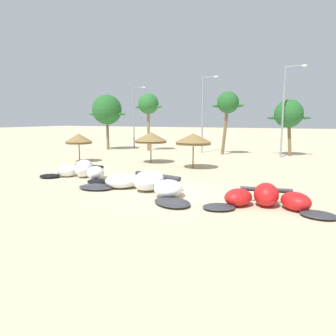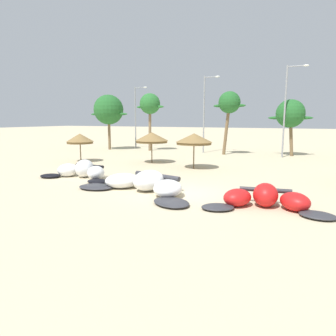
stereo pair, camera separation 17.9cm
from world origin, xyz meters
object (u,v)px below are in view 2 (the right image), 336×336
beach_umbrella_near_van (80,139)px  beach_umbrella_near_palms (194,139)px  lamppost_east_center (287,107)px  beach_umbrella_middle (152,137)px  kite_far_left (82,171)px  kite_left_of_center (265,199)px  lamppost_west_center (205,110)px  palm_left_of_gap (229,104)px  palm_left (150,105)px  kite_left (144,184)px  palm_leftmost (109,110)px  palm_center_left (290,114)px  lamppost_west (136,114)px

beach_umbrella_near_van → beach_umbrella_near_palms: (11.45, 0.73, 0.24)m
lamppost_east_center → beach_umbrella_middle: bearing=-138.8°
kite_far_left → beach_umbrella_near_van: size_ratio=2.20×
kite_left_of_center → lamppost_west_center: 23.91m
beach_umbrella_near_palms → lamppost_east_center: 13.17m
palm_left_of_gap → lamppost_west_center: 3.26m
kite_left_of_center → lamppost_west_center: bearing=115.1°
kite_left_of_center → beach_umbrella_near_palms: 11.83m
palm_left → lamppost_east_center: 16.60m
beach_umbrella_middle → kite_left: bearing=-64.2°
palm_leftmost → palm_left: size_ratio=0.99×
beach_umbrella_near_van → palm_center_left: bearing=37.1°
palm_left_of_gap → lamppost_west: lamppost_west is taller
beach_umbrella_middle → palm_leftmost: palm_leftmost is taller
palm_left_of_gap → palm_center_left: (6.46, 1.74, -1.18)m
beach_umbrella_near_palms → palm_center_left: 14.65m
lamppost_west_center → palm_center_left: bearing=5.9°
kite_left → beach_umbrella_middle: 11.76m
beach_umbrella_near_palms → lamppost_east_center: (6.29, 11.19, 2.92)m
kite_left_of_center → beach_umbrella_near_palms: bearing=126.8°
lamppost_east_center → beach_umbrella_near_van: bearing=-146.1°
beach_umbrella_middle → palm_left_of_gap: palm_left_of_gap is taller
palm_leftmost → lamppost_west: (1.76, 4.29, -0.42)m
palm_left → palm_left_of_gap: size_ratio=1.02×
palm_center_left → lamppost_east_center: size_ratio=0.65×
kite_left_of_center → palm_leftmost: bearing=139.4°
beach_umbrella_middle → palm_left: bearing=119.0°
kite_left → lamppost_west: (-14.53, 23.59, 4.44)m
kite_far_left → palm_center_left: bearing=58.5°
lamppost_west_center → beach_umbrella_near_van: bearing=-123.9°
palm_leftmost → beach_umbrella_middle: bearing=-38.2°
kite_left_of_center → palm_leftmost: (-23.00, 19.68, 4.90)m
palm_left → palm_center_left: bearing=4.8°
kite_far_left → palm_center_left: (12.34, 20.11, 4.17)m
kite_left → lamppost_east_center: size_ratio=0.82×
kite_left_of_center → lamppost_east_center: (-0.69, 20.52, 4.98)m
beach_umbrella_near_van → beach_umbrella_near_palms: beach_umbrella_near_palms is taller
kite_left → beach_umbrella_near_van: (-11.72, 8.21, 1.80)m
lamppost_east_center → palm_center_left: bearing=79.8°
kite_far_left → kite_left: (6.01, -1.72, -0.03)m
palm_left_of_gap → lamppost_east_center: size_ratio=0.75×
palm_center_left → kite_left_of_center: bearing=-89.0°
palm_left_of_gap → lamppost_west_center: bearing=166.4°
beach_umbrella_middle → lamppost_east_center: (11.07, 9.69, 3.00)m
lamppost_west_center → lamppost_east_center: bearing=-4.4°
kite_left_of_center → palm_left_of_gap: (-6.84, 20.48, 5.42)m
beach_umbrella_near_van → lamppost_west_center: lamppost_west_center is taller
palm_leftmost → kite_far_left: bearing=-59.7°
kite_far_left → beach_umbrella_near_palms: (5.74, 7.21, 2.00)m
lamppost_west → lamppost_east_center: (20.55, -3.46, 0.50)m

